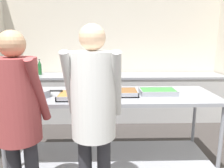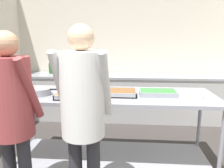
{
  "view_description": "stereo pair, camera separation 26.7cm",
  "coord_description": "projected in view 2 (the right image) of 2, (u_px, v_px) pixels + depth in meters",
  "views": [
    {
      "loc": [
        -0.14,
        -0.92,
        1.58
      ],
      "look_at": [
        -0.07,
        1.69,
        1.03
      ],
      "focal_mm": 35.0,
      "sensor_mm": 36.0,
      "label": 1
    },
    {
      "loc": [
        0.13,
        -0.92,
        1.58
      ],
      "look_at": [
        -0.07,
        1.69,
        1.03
      ],
      "focal_mm": 35.0,
      "sensor_mm": 36.0,
      "label": 2
    }
  ],
  "objects": [
    {
      "name": "guest_serving_right",
      "position": [
        83.0,
        104.0,
        1.81
      ],
      "size": [
        0.48,
        0.37,
        1.69
      ],
      "color": "#2D2D33",
      "rests_on": "ground_plane"
    },
    {
      "name": "guest_serving_left",
      "position": [
        11.0,
        106.0,
        1.86
      ],
      "size": [
        0.49,
        0.37,
        1.64
      ],
      "color": "#2D2D33",
      "rests_on": "ground_plane"
    },
    {
      "name": "serving_counter",
      "position": [
        111.0,
        118.0,
        2.66
      ],
      "size": [
        2.43,
        0.82,
        0.93
      ],
      "color": "gray",
      "rests_on": "ground_plane"
    },
    {
      "name": "serving_tray_roast",
      "position": [
        158.0,
        93.0,
        2.54
      ],
      "size": [
        0.43,
        0.27,
        0.05
      ],
      "color": "gray",
      "rests_on": "serving_counter"
    },
    {
      "name": "serving_tray_vegetables",
      "position": [
        116.0,
        93.0,
        2.55
      ],
      "size": [
        0.48,
        0.32,
        0.05
      ],
      "color": "gray",
      "rests_on": "serving_counter"
    },
    {
      "name": "sauce_pan",
      "position": [
        40.0,
        91.0,
        2.54
      ],
      "size": [
        0.39,
        0.25,
        0.08
      ],
      "color": "gray",
      "rests_on": "serving_counter"
    },
    {
      "name": "wall_rear",
      "position": [
        122.0,
        51.0,
        4.49
      ],
      "size": [
        4.41,
        0.06,
        2.65
      ],
      "color": "beige",
      "rests_on": "ground_plane"
    },
    {
      "name": "plate_stack",
      "position": [
        193.0,
        96.0,
        2.4
      ],
      "size": [
        0.23,
        0.23,
        0.05
      ],
      "color": "white",
      "rests_on": "serving_counter"
    },
    {
      "name": "back_counter",
      "position": [
        121.0,
        97.0,
        4.31
      ],
      "size": [
        4.25,
        0.65,
        0.88
      ],
      "color": "#A8A8A8",
      "rests_on": "ground_plane"
    },
    {
      "name": "serving_tray_greens",
      "position": [
        74.0,
        95.0,
        2.46
      ],
      "size": [
        0.38,
        0.33,
        0.05
      ],
      "color": "gray",
      "rests_on": "serving_counter"
    },
    {
      "name": "water_bottle",
      "position": [
        50.0,
        67.0,
        4.35
      ],
      "size": [
        0.07,
        0.07,
        0.3
      ],
      "color": "#23602D",
      "rests_on": "back_counter"
    }
  ]
}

